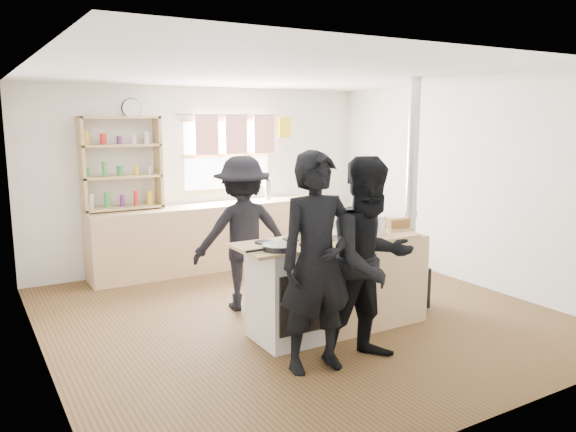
% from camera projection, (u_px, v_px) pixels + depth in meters
% --- Properties ---
extents(ground, '(5.00, 5.00, 0.01)m').
position_uv_depth(ground, '(297.00, 314.00, 6.03)').
color(ground, brown).
rests_on(ground, ground).
extents(back_counter, '(3.40, 0.55, 0.90)m').
position_uv_depth(back_counter, '(214.00, 236.00, 7.83)').
color(back_counter, tan).
rests_on(back_counter, ground).
extents(shelving_unit, '(1.00, 0.28, 1.20)m').
position_uv_depth(shelving_unit, '(121.00, 163.00, 7.14)').
color(shelving_unit, tan).
rests_on(shelving_unit, back_counter).
extents(thermos, '(0.10, 0.10, 0.28)m').
position_uv_depth(thermos, '(268.00, 190.00, 8.15)').
color(thermos, silver).
rests_on(thermos, back_counter).
extents(cooking_island, '(1.97, 0.64, 0.93)m').
position_uv_depth(cooking_island, '(339.00, 283.00, 5.55)').
color(cooking_island, white).
rests_on(cooking_island, ground).
extents(skillet_greens, '(0.31, 0.31, 0.05)m').
position_uv_depth(skillet_greens, '(279.00, 247.00, 4.94)').
color(skillet_greens, black).
rests_on(skillet_greens, cooking_island).
extents(roast_tray, '(0.38, 0.36, 0.06)m').
position_uv_depth(roast_tray, '(327.00, 235.00, 5.41)').
color(roast_tray, silver).
rests_on(roast_tray, cooking_island).
extents(stockpot_stove, '(0.23, 0.23, 0.19)m').
position_uv_depth(stockpot_stove, '(302.00, 230.00, 5.38)').
color(stockpot_stove, '#B4B4B6').
rests_on(stockpot_stove, cooking_island).
extents(stockpot_counter, '(0.29, 0.29, 0.21)m').
position_uv_depth(stockpot_counter, '(372.00, 224.00, 5.63)').
color(stockpot_counter, silver).
rests_on(stockpot_counter, cooking_island).
extents(bread_board, '(0.31, 0.25, 0.12)m').
position_uv_depth(bread_board, '(398.00, 225.00, 5.81)').
color(bread_board, tan).
rests_on(bread_board, cooking_island).
extents(flue_heater, '(0.35, 0.35, 2.50)m').
position_uv_depth(flue_heater, '(409.00, 248.00, 6.16)').
color(flue_heater, black).
rests_on(flue_heater, ground).
extents(person_near_left, '(0.72, 0.52, 1.83)m').
position_uv_depth(person_near_left, '(317.00, 263.00, 4.57)').
color(person_near_left, black).
rests_on(person_near_left, ground).
extents(person_near_right, '(0.88, 0.70, 1.77)m').
position_uv_depth(person_near_right, '(370.00, 261.00, 4.73)').
color(person_near_right, black).
rests_on(person_near_right, ground).
extents(person_far, '(1.17, 0.80, 1.68)m').
position_uv_depth(person_far, '(243.00, 233.00, 6.10)').
color(person_far, black).
rests_on(person_far, ground).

